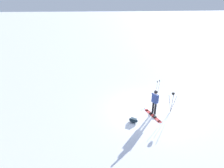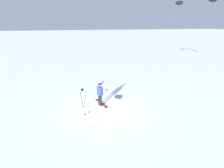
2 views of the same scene
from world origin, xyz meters
The scene contains 6 objects.
ground_plane centered at (0.00, 0.00, 0.00)m, with size 300.00×300.00×0.00m, color white.
snowboarder centered at (-0.38, -0.25, 1.08)m, with size 0.65×0.63×1.78m.
snowboard centered at (-0.66, -0.11, 0.02)m, with size 1.73×0.67×0.10m.
gear_bag_large centered at (-1.19, 1.36, 0.15)m, with size 0.59×0.66×0.28m.
camera_tripod centered at (-0.31, -1.51, 1.04)m, with size 0.50×0.48×1.47m.
ski_poles centered at (2.52, -1.58, 0.77)m, with size 0.27×0.33×1.17m.
Camera 1 is at (-10.63, 3.98, 6.99)m, focal length 29.49 mm.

